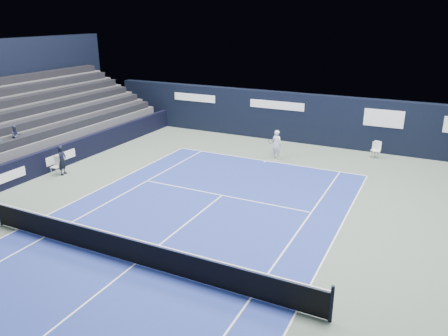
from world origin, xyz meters
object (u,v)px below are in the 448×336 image
(tennis_player, at_px, (277,144))
(folding_chair_back_a, at_px, (376,147))
(tennis_net, at_px, (134,250))
(line_judge_chair, at_px, (57,164))
(folding_chair_back_b, at_px, (377,148))

(tennis_player, bearing_deg, folding_chair_back_a, 27.67)
(tennis_net, relative_size, tennis_player, 7.85)
(folding_chair_back_a, distance_m, line_judge_chair, 17.38)
(folding_chair_back_b, xyz_separation_m, line_judge_chair, (-14.17, -10.14, -0.00))
(folding_chair_back_b, relative_size, tennis_net, 0.07)
(folding_chair_back_a, xyz_separation_m, tennis_player, (-5.02, -2.63, 0.21))
(tennis_player, bearing_deg, line_judge_chair, -140.60)
(folding_chair_back_a, height_order, tennis_player, tennis_player)
(folding_chair_back_a, distance_m, tennis_player, 5.68)
(folding_chair_back_a, bearing_deg, folding_chair_back_b, 17.45)
(tennis_player, bearing_deg, tennis_net, -91.57)
(line_judge_chair, bearing_deg, tennis_player, 32.15)
(folding_chair_back_b, bearing_deg, tennis_net, -86.40)
(folding_chair_back_b, height_order, line_judge_chair, folding_chair_back_b)
(folding_chair_back_a, height_order, line_judge_chair, line_judge_chair)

